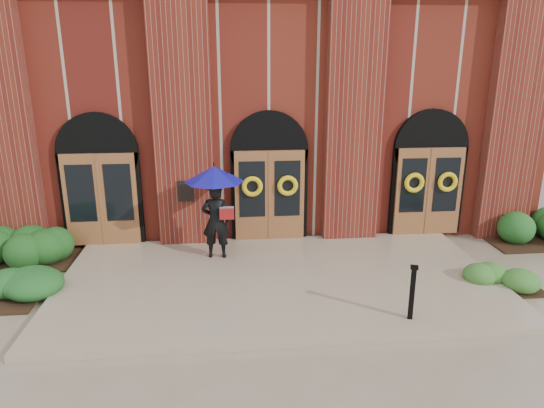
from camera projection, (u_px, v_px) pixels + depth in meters
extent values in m
plane|color=gray|center=(280.00, 286.00, 11.08)|extent=(90.00, 90.00, 0.00)
cube|color=gray|center=(279.00, 281.00, 11.21)|extent=(10.00, 5.30, 0.15)
cube|color=maroon|center=(255.00, 99.00, 18.56)|extent=(16.00, 12.00, 7.00)
cube|color=black|center=(185.00, 191.00, 12.76)|extent=(0.40, 0.05, 0.55)
cube|color=maroon|center=(0.00, 121.00, 12.08)|extent=(1.50, 0.45, 7.00)
cube|color=maroon|center=(183.00, 119.00, 12.47)|extent=(1.50, 0.45, 7.00)
cube|color=maroon|center=(354.00, 117.00, 12.87)|extent=(1.50, 0.45, 7.00)
cube|color=maroon|center=(515.00, 116.00, 13.27)|extent=(1.50, 0.45, 7.00)
cube|color=#925A30|center=(101.00, 200.00, 12.87)|extent=(1.90, 0.10, 2.50)
cylinder|color=black|center=(98.00, 152.00, 12.64)|extent=(2.10, 0.22, 2.10)
cube|color=#925A30|center=(270.00, 196.00, 13.26)|extent=(1.90, 0.10, 2.50)
cylinder|color=black|center=(269.00, 150.00, 13.04)|extent=(2.10, 0.22, 2.10)
cube|color=#925A30|center=(428.00, 192.00, 13.66)|extent=(1.90, 0.10, 2.50)
cylinder|color=black|center=(430.00, 147.00, 13.43)|extent=(2.10, 0.22, 2.10)
torus|color=yellow|center=(252.00, 187.00, 13.02)|extent=(0.57, 0.13, 0.57)
torus|color=yellow|center=(288.00, 186.00, 13.10)|extent=(0.57, 0.13, 0.57)
torus|color=yellow|center=(414.00, 183.00, 13.42)|extent=(0.57, 0.13, 0.57)
torus|color=yellow|center=(448.00, 182.00, 13.50)|extent=(0.57, 0.13, 0.57)
imported|color=black|center=(216.00, 221.00, 12.10)|extent=(0.73, 0.52, 1.91)
cone|color=#141290|center=(214.00, 174.00, 11.75)|extent=(1.60, 1.60, 0.38)
cylinder|color=black|center=(217.00, 195.00, 11.86)|extent=(0.02, 0.02, 0.63)
cube|color=#B4B7B9|center=(227.00, 213.00, 11.91)|extent=(0.37, 0.21, 0.28)
cube|color=maroon|center=(227.00, 214.00, 11.81)|extent=(0.36, 0.06, 0.28)
cube|color=black|center=(412.00, 294.00, 9.29)|extent=(0.12, 0.12, 1.06)
cube|color=black|center=(414.00, 267.00, 9.13)|extent=(0.19, 0.19, 0.04)
ellipsoid|color=#1A4717|center=(4.00, 247.00, 12.27)|extent=(3.25, 1.30, 0.83)
ellipsoid|color=#326524|center=(504.00, 276.00, 11.06)|extent=(1.34, 1.15, 0.47)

